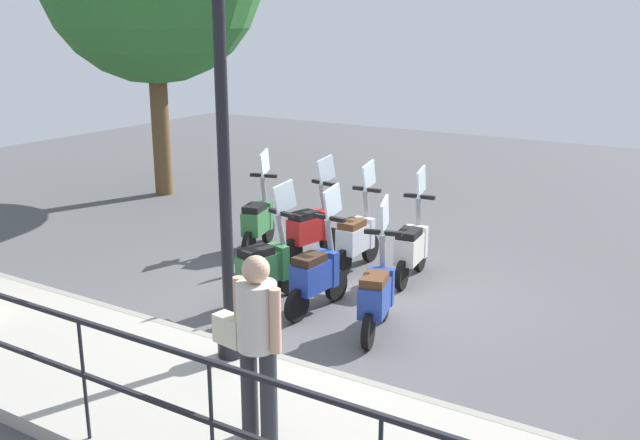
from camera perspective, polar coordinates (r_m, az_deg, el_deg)
The scene contains 12 objects.
ground_plane at distance 9.40m, azimuth 1.96°, elevation -6.01°, with size 28.00×28.00×0.00m, color #4C4C4F.
promenade_walkway at distance 7.07m, azimuth -11.29°, elevation -13.35°, with size 2.20×20.00×0.15m.
fence_railing at distance 6.07m, azimuth -18.53°, elevation -10.24°, with size 0.04×16.03×1.07m.
lamp_post_near at distance 6.88m, azimuth -7.66°, elevation 3.60°, with size 0.26×0.90×4.28m.
pedestrian_with_bag at distance 5.71m, azimuth -5.21°, elevation -9.15°, with size 0.36×0.66×1.59m.
scooter_near_0 at distance 8.14m, azimuth 4.56°, elevation -5.92°, with size 1.21×0.52×1.54m.
scooter_near_1 at distance 8.74m, azimuth -0.27°, elevation -4.32°, with size 1.23×0.44×1.54m.
scooter_near_2 at distance 9.02m, azimuth -4.38°, elevation -3.73°, with size 1.21×0.52×1.54m.
scooter_far_0 at distance 9.85m, azimuth 7.35°, elevation -2.12°, with size 1.23×0.44×1.54m.
scooter_far_1 at distance 10.21m, azimuth 2.96°, elevation -1.37°, with size 1.23×0.44×1.54m.
scooter_far_2 at distance 10.63m, azimuth -0.76°, elevation -0.66°, with size 1.22×0.49×1.54m.
scooter_far_3 at distance 11.12m, azimuth -4.98°, elevation 0.01°, with size 1.21×0.53×1.54m.
Camera 1 is at (-7.58, -4.34, 3.46)m, focal length 40.00 mm.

